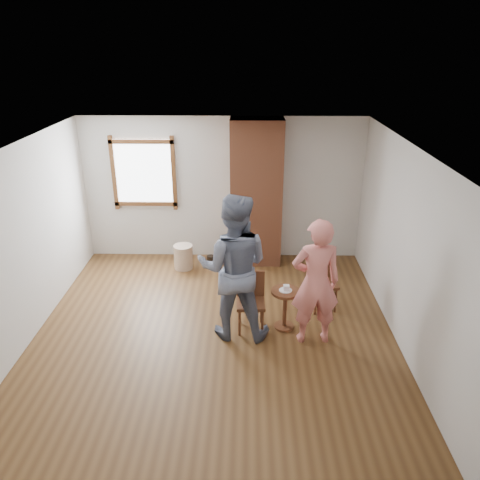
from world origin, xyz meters
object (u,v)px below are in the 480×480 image
Objects in this scene: man at (234,268)px; dining_chair_right at (322,279)px; side_table at (285,303)px; dining_chair_left at (251,298)px; person_pink at (316,282)px; stoneware_crock at (183,257)px.

dining_chair_right is at bearing -145.42° from man.
side_table is (-0.59, -0.60, -0.06)m from dining_chair_right.
dining_chair_left is at bearing -163.47° from dining_chair_right.
side_table is 0.34× the size of person_pink.
man reaches higher than dining_chair_left.
person_pink is at bearing 177.09° from man.
dining_chair_right is at bearing -28.96° from stoneware_crock.
man is (-0.71, -0.14, 0.62)m from side_table.
side_table is at bearing -3.48° from dining_chair_left.
man is at bearing -64.25° from stoneware_crock.
dining_chair_right is at bearing 45.37° from side_table.
dining_chair_left reaches higher than dining_chair_right.
dining_chair_right is 0.85m from side_table.
stoneware_crock is 0.21× the size of man.
dining_chair_right is 1.60m from man.
dining_chair_right is 1.01m from person_pink.
side_table reaches higher than stoneware_crock.
dining_chair_left is 1.01× the size of dining_chair_right.
dining_chair_right is at bearing 27.29° from dining_chair_left.
person_pink reaches higher than dining_chair_left.
man is at bearing -168.76° from side_table.
person_pink is at bearing -116.63° from dining_chair_right.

